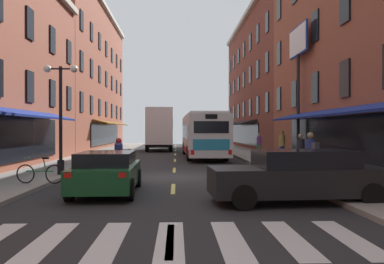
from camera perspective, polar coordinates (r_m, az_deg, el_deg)
ground_plane at (r=17.58m, az=-2.52°, el=-6.39°), size 34.80×80.00×0.10m
lane_centre_dashes at (r=17.33m, az=-2.53°, el=-6.31°), size 0.14×73.90×0.01m
crosswalk_near at (r=7.73m, az=-3.06°, el=-14.66°), size 7.10×2.80×0.01m
sidewalk_left at (r=18.57m, az=-21.14°, el=-5.68°), size 3.00×80.00×0.14m
sidewalk_right at (r=18.50m, az=16.17°, el=-5.70°), size 3.00×80.00×0.14m
billboard_sign at (r=24.60m, az=14.49°, el=10.08°), size 0.40×3.23×7.78m
transit_bus at (r=29.81m, az=1.51°, el=-0.37°), size 2.81×11.86×3.13m
box_truck at (r=39.12m, az=-4.61°, el=0.34°), size 2.73×6.94×4.00m
sedan_near at (r=13.23m, az=-11.67°, el=-5.42°), size 1.96×4.30×1.31m
sedan_mid at (r=11.67m, az=14.56°, el=-5.92°), size 4.85×2.18×1.44m
motorcycle_rider at (r=17.70m, az=-10.10°, el=-3.88°), size 0.64×2.07×1.66m
bicycle_near at (r=15.22m, az=-20.28°, el=-5.36°), size 1.70×0.48×0.91m
pedestrian_near at (r=15.67m, az=16.10°, el=-3.07°), size 0.46×0.52×1.77m
pedestrian_mid at (r=25.26m, az=12.36°, el=-1.78°), size 0.36×0.36×1.82m
pedestrian_far at (r=19.88m, az=14.79°, el=-2.59°), size 0.36×0.36×1.68m
pedestrian_rear at (r=30.76m, az=9.26°, el=-1.64°), size 0.36×0.36×1.60m
street_lamp_twin at (r=18.00m, az=-17.71°, el=2.48°), size 1.42×0.32×4.56m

